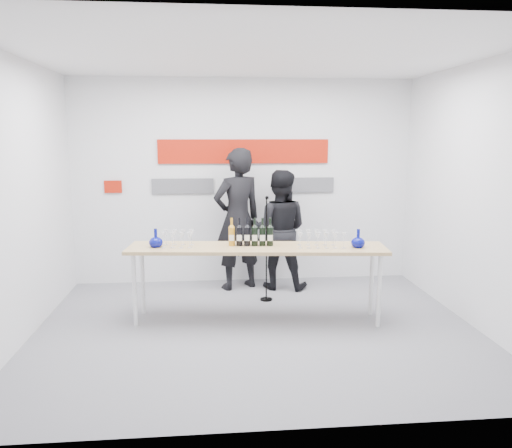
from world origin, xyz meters
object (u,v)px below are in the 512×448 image
tasting_table (257,252)px  mic_stand (266,269)px  presenter_left (238,219)px  presenter_right (279,230)px

tasting_table → mic_stand: bearing=80.5°
tasting_table → presenter_left: bearing=102.3°
presenter_left → presenter_right: (0.59, -0.04, -0.15)m
tasting_table → mic_stand: 0.85m
presenter_left → mic_stand: bearing=95.4°
presenter_right → mic_stand: 0.74m
presenter_left → tasting_table: bearing=71.8°
tasting_table → mic_stand: size_ratio=2.16×
tasting_table → mic_stand: (0.20, 0.72, -0.40)m
tasting_table → presenter_left: 1.33m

